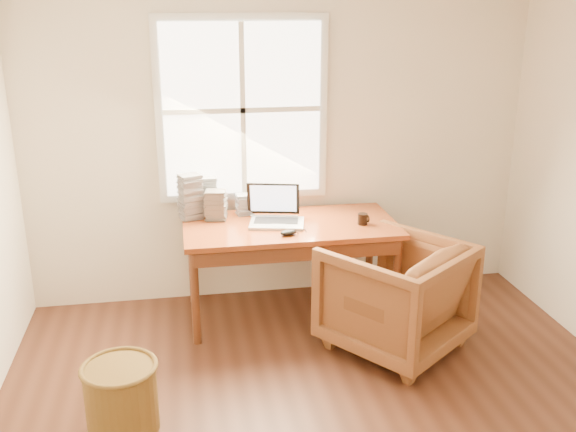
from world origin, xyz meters
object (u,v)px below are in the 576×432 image
armchair (395,296)px  coffee_mug (363,219)px  desk (290,226)px  wicker_stool (122,399)px  cd_stack_a (207,195)px  laptop (277,207)px

armchair → coffee_mug: bearing=-116.2°
desk → wicker_stool: desk is taller
coffee_mug → desk: bearing=155.0°
cd_stack_a → coffee_mug: bearing=-22.3°
armchair → coffee_mug: 0.66m
armchair → cd_stack_a: bearing=-75.7°
armchair → laptop: laptop is taller
wicker_stool → laptop: bearing=48.8°
desk → laptop: laptop is taller
desk → wicker_stool: size_ratio=3.94×
wicker_stool → laptop: laptop is taller
armchair → cd_stack_a: cd_stack_a is taller
desk → armchair: armchair is taller
armchair → wicker_stool: armchair is taller
desk → wicker_stool: bearing=-133.6°
wicker_stool → coffee_mug: size_ratio=4.85×
coffee_mug → cd_stack_a: size_ratio=0.28×
wicker_stool → coffee_mug: 2.15m
desk → wicker_stool: (-1.19, -1.26, -0.53)m
laptop → coffee_mug: bearing=3.7°
wicker_stool → coffee_mug: bearing=33.6°
desk → coffee_mug: coffee_mug is taller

